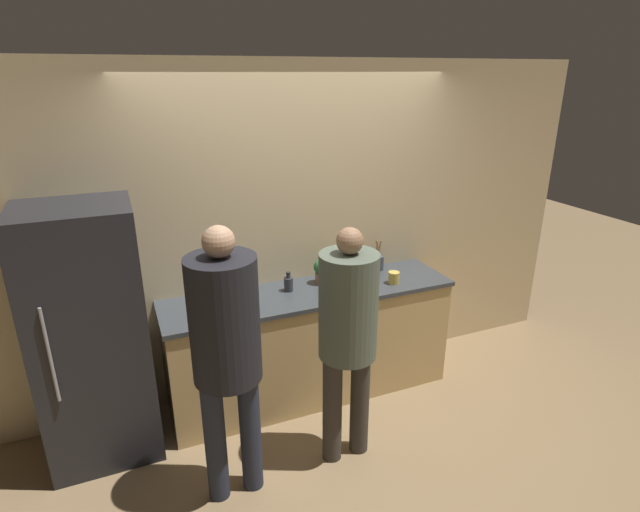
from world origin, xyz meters
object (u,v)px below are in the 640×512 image
(person_center, at_px, (348,326))
(potted_plant, at_px, (322,270))
(cup_yellow, at_px, (394,278))
(fruit_bowl, at_px, (354,271))
(bottle_dark, at_px, (288,284))
(cup_black, at_px, (253,302))
(person_left, at_px, (226,341))
(utensil_crock, at_px, (378,262))
(refrigerator, at_px, (92,336))
(bottle_amber, at_px, (343,279))

(person_center, distance_m, potted_plant, 0.87)
(cup_yellow, height_order, potted_plant, potted_plant)
(person_center, distance_m, fruit_bowl, 1.01)
(person_center, relative_size, bottle_dark, 10.71)
(cup_black, distance_m, potted_plant, 0.66)
(person_center, height_order, cup_black, person_center)
(person_left, bearing_deg, potted_plant, 42.53)
(person_center, relative_size, utensil_crock, 6.27)
(person_center, bearing_deg, cup_black, 124.84)
(cup_yellow, bearing_deg, potted_plant, 156.82)
(person_left, height_order, fruit_bowl, person_left)
(utensil_crock, height_order, potted_plant, utensil_crock)
(fruit_bowl, xyz_separation_m, bottle_dark, (-0.60, -0.08, 0.02))
(cup_yellow, bearing_deg, person_left, -156.26)
(refrigerator, relative_size, potted_plant, 8.71)
(utensil_crock, relative_size, cup_yellow, 2.76)
(person_center, xyz_separation_m, utensil_crock, (0.73, 0.93, -0.01))
(bottle_amber, height_order, cup_yellow, bottle_amber)
(person_center, xyz_separation_m, cup_yellow, (0.71, 0.62, -0.03))
(cup_yellow, relative_size, cup_black, 1.01)
(cup_black, relative_size, potted_plant, 0.47)
(person_left, xyz_separation_m, utensil_crock, (1.51, 0.96, -0.09))
(refrigerator, relative_size, cup_black, 18.73)
(potted_plant, bearing_deg, utensil_crock, 8.65)
(fruit_bowl, relative_size, cup_yellow, 3.01)
(refrigerator, xyz_separation_m, utensil_crock, (2.24, 0.21, 0.11))
(bottle_amber, relative_size, cup_black, 2.12)
(refrigerator, distance_m, bottle_dark, 1.40)
(potted_plant, bearing_deg, fruit_bowl, 6.65)
(bottle_dark, distance_m, potted_plant, 0.30)
(bottle_amber, xyz_separation_m, cup_black, (-0.73, -0.05, -0.03))
(refrigerator, distance_m, bottle_amber, 1.81)
(person_center, distance_m, cup_black, 0.77)
(utensil_crock, height_order, cup_yellow, utensil_crock)
(fruit_bowl, distance_m, bottle_dark, 0.60)
(person_left, height_order, person_center, person_left)
(person_left, relative_size, utensil_crock, 6.69)
(fruit_bowl, height_order, potted_plant, potted_plant)
(refrigerator, height_order, potted_plant, refrigerator)
(cup_black, bearing_deg, person_center, -55.16)
(person_center, bearing_deg, utensil_crock, 51.90)
(utensil_crock, distance_m, potted_plant, 0.56)
(cup_black, bearing_deg, fruit_bowl, 15.28)
(person_left, height_order, bottle_amber, person_left)
(person_left, xyz_separation_m, bottle_dark, (0.67, 0.84, -0.10))
(refrigerator, distance_m, cup_black, 1.08)
(person_left, height_order, potted_plant, person_left)
(cup_yellow, bearing_deg, person_center, -138.55)
(cup_black, bearing_deg, potted_plant, 19.30)
(cup_yellow, relative_size, potted_plant, 0.47)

